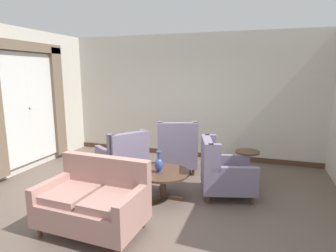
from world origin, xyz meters
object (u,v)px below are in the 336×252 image
(coffee_table, at_px, (163,177))
(armchair_far_left, at_px, (177,151))
(armchair_beside_settee, at_px, (124,158))
(side_table, at_px, (247,165))
(settee, at_px, (94,202))
(armchair_foreground_right, at_px, (222,172))
(porcelain_vase, at_px, (159,164))

(coffee_table, relative_size, armchair_far_left, 0.80)
(armchair_beside_settee, bearing_deg, side_table, 133.15)
(armchair_far_left, bearing_deg, side_table, 149.08)
(coffee_table, distance_m, armchair_far_left, 1.35)
(settee, bearing_deg, armchair_beside_settee, 108.19)
(armchair_foreground_right, relative_size, armchair_beside_settee, 0.91)
(settee, relative_size, side_table, 2.10)
(armchair_beside_settee, height_order, armchair_far_left, armchair_far_left)
(settee, bearing_deg, armchair_far_left, 83.77)
(armchair_foreground_right, bearing_deg, armchair_far_left, 34.10)
(armchair_foreground_right, height_order, armchair_far_left, armchair_far_left)
(settee, height_order, armchair_far_left, armchair_far_left)
(armchair_far_left, distance_m, side_table, 1.48)
(armchair_far_left, xyz_separation_m, side_table, (1.44, -0.33, -0.06))
(porcelain_vase, height_order, side_table, porcelain_vase)
(settee, bearing_deg, coffee_table, 68.27)
(settee, height_order, armchair_foreground_right, armchair_foreground_right)
(side_table, bearing_deg, settee, -129.82)
(side_table, bearing_deg, armchair_foreground_right, -121.95)
(armchair_foreground_right, distance_m, side_table, 0.70)
(armchair_beside_settee, bearing_deg, armchair_far_left, 160.93)
(porcelain_vase, xyz_separation_m, armchair_far_left, (-0.09, 1.39, -0.15))
(armchair_far_left, height_order, side_table, armchair_far_left)
(coffee_table, bearing_deg, porcelain_vase, -141.48)
(coffee_table, height_order, armchair_beside_settee, armchair_beside_settee)
(coffee_table, xyz_separation_m, settee, (-0.55, -1.21, 0.02))
(armchair_far_left, bearing_deg, armchair_foreground_right, 121.10)
(coffee_table, relative_size, armchair_beside_settee, 0.77)
(coffee_table, relative_size, porcelain_vase, 2.44)
(armchair_foreground_right, xyz_separation_m, armchair_beside_settee, (-2.00, 0.25, -0.01))
(coffee_table, xyz_separation_m, armchair_far_left, (-0.14, 1.34, 0.07))
(porcelain_vase, bearing_deg, settee, -113.14)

